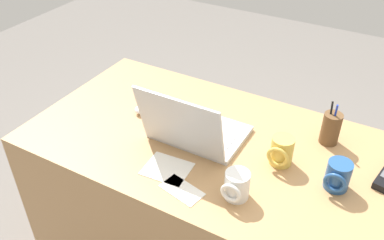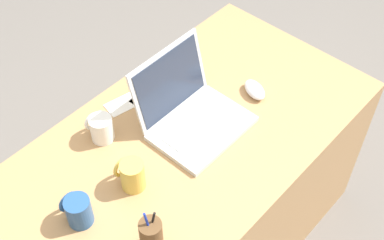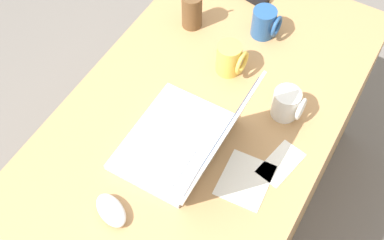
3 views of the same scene
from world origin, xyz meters
The scene contains 10 objects.
ground_plane centered at (0.00, 0.00, 0.00)m, with size 6.00×6.00×0.00m, color slate.
desk centered at (0.00, 0.00, 0.35)m, with size 1.41×0.74×0.70m, color tan.
laptop centered at (0.09, 0.03, 0.75)m, with size 0.32×0.29×0.25m.
computer_mouse centered at (0.35, -0.04, 0.72)m, with size 0.06×0.10×0.04m, color white.
coffee_mug_white centered at (-0.41, 0.02, 0.75)m, with size 0.08×0.09×0.10m.
coffee_mug_tall centered at (-0.22, 0.00, 0.75)m, with size 0.08×0.09×0.10m.
coffee_mug_spare centered at (-0.16, 0.21, 0.75)m, with size 0.08×0.09×0.09m.
pen_holder centered at (-0.33, -0.20, 0.76)m, with size 0.07×0.07×0.17m.
paper_note_near_laptop centered at (0.09, 0.21, 0.70)m, with size 0.15×0.12×0.00m, color white.
paper_note_left centered at (0.00, 0.27, 0.70)m, with size 0.14×0.07×0.00m, color white.
Camera 3 is at (0.71, 0.40, 1.89)m, focal length 47.44 mm.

